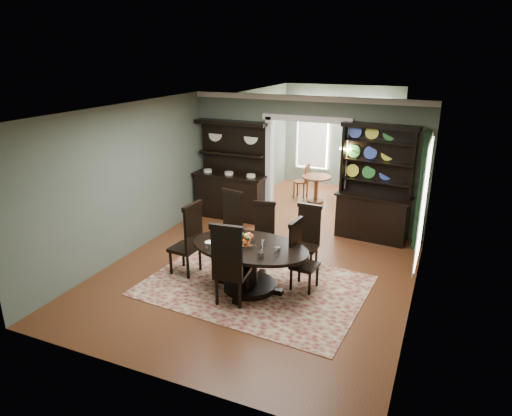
{
  "coord_description": "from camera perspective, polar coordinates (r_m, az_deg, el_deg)",
  "views": [
    {
      "loc": [
        3.01,
        -6.89,
        3.95
      ],
      "look_at": [
        -0.22,
        0.6,
        1.11
      ],
      "focal_mm": 32.0,
      "sensor_mm": 36.0,
      "label": 1
    }
  ],
  "objects": [
    {
      "name": "rug",
      "position": [
        8.18,
        -0.16,
        -9.66
      ],
      "size": [
        3.92,
        2.92,
        0.01
      ],
      "primitive_type": "cube",
      "rotation": [
        0.0,
        0.0,
        -0.07
      ],
      "color": "maroon",
      "rests_on": "floor"
    },
    {
      "name": "right_window",
      "position": [
        8.17,
        20.06,
        1.27
      ],
      "size": [
        0.15,
        1.47,
        2.12
      ],
      "color": "white",
      "rests_on": "wall_right"
    },
    {
      "name": "parlor_chair_right",
      "position": [
        12.19,
        10.93,
        2.26
      ],
      "size": [
        0.38,
        0.37,
        0.88
      ],
      "rotation": [
        0.0,
        0.0,
        -1.48
      ],
      "color": "brown",
      "rests_on": "parlor_floor"
    },
    {
      "name": "chair_near",
      "position": [
        7.29,
        -3.37,
        -6.86
      ],
      "size": [
        0.58,
        0.56,
        1.43
      ],
      "rotation": [
        0.0,
        0.0,
        0.11
      ],
      "color": "black",
      "rests_on": "rug"
    },
    {
      "name": "welsh_dresser",
      "position": [
        10.18,
        14.54,
        1.16
      ],
      "size": [
        1.65,
        0.74,
        2.5
      ],
      "rotation": [
        0.0,
        0.0,
        -0.1
      ],
      "color": "black",
      "rests_on": "floor"
    },
    {
      "name": "parlor",
      "position": [
        13.01,
        9.61,
        8.14
      ],
      "size": [
        3.51,
        3.5,
        3.01
      ],
      "color": "brown",
      "rests_on": "ground"
    },
    {
      "name": "sideboard",
      "position": [
        11.19,
        -3.16,
        2.95
      ],
      "size": [
        1.8,
        0.64,
        2.37
      ],
      "rotation": [
        0.0,
        0.0,
        -0.0
      ],
      "color": "black",
      "rests_on": "floor"
    },
    {
      "name": "room",
      "position": [
        7.92,
        -0.15,
        1.74
      ],
      "size": [
        5.51,
        6.01,
        3.01
      ],
      "color": "brown",
      "rests_on": "ground"
    },
    {
      "name": "chair_end_right",
      "position": [
        7.89,
        5.45,
        -5.64
      ],
      "size": [
        0.48,
        0.5,
        1.24
      ],
      "rotation": [
        0.0,
        0.0,
        -1.68
      ],
      "color": "black",
      "rests_on": "rug"
    },
    {
      "name": "chair_far_right",
      "position": [
        8.65,
        6.45,
        -3.36
      ],
      "size": [
        0.48,
        0.44,
        1.24
      ],
      "rotation": [
        0.0,
        0.0,
        3.12
      ],
      "color": "black",
      "rests_on": "rug"
    },
    {
      "name": "dining_table",
      "position": [
        7.83,
        -0.78,
        -6.38
      ],
      "size": [
        2.13,
        2.01,
        0.82
      ],
      "rotation": [
        0.0,
        0.0,
        -0.04
      ],
      "color": "black",
      "rests_on": "rug"
    },
    {
      "name": "chair_end_left",
      "position": [
        8.37,
        -8.32,
        -3.66
      ],
      "size": [
        0.53,
        0.55,
        1.39
      ],
      "rotation": [
        0.0,
        0.0,
        1.49
      ],
      "color": "black",
      "rests_on": "rug"
    },
    {
      "name": "doorway_trim",
      "position": [
        10.6,
        6.26,
        6.36
      ],
      "size": [
        2.08,
        0.25,
        2.57
      ],
      "color": "silver",
      "rests_on": "floor"
    },
    {
      "name": "parlor_chair_left",
      "position": [
        12.78,
        5.93,
        3.52
      ],
      "size": [
        0.41,
        0.41,
        0.97
      ],
      "rotation": [
        0.0,
        0.0,
        1.54
      ],
      "color": "brown",
      "rests_on": "parlor_floor"
    },
    {
      "name": "centerpiece",
      "position": [
        7.69,
        -1.09,
        -4.3
      ],
      "size": [
        1.37,
        0.88,
        0.23
      ],
      "color": "silver",
      "rests_on": "dining_table"
    },
    {
      "name": "wall_sconce",
      "position": [
        10.16,
        11.21,
        7.12
      ],
      "size": [
        0.27,
        0.21,
        0.21
      ],
      "color": "#B48530",
      "rests_on": "back_wall_right"
    },
    {
      "name": "chair_far_mid",
      "position": [
        9.02,
        0.97,
        -2.59
      ],
      "size": [
        0.48,
        0.46,
        1.15
      ],
      "rotation": [
        0.0,
        0.0,
        3.29
      ],
      "color": "black",
      "rests_on": "rug"
    },
    {
      "name": "parlor_table",
      "position": [
        12.44,
        7.53,
        2.83
      ],
      "size": [
        0.8,
        0.8,
        0.74
      ],
      "color": "brown",
      "rests_on": "parlor_floor"
    },
    {
      "name": "chair_far_left",
      "position": [
        9.06,
        -3.27,
        -1.78
      ],
      "size": [
        0.6,
        0.58,
        1.36
      ],
      "rotation": [
        0.0,
        0.0,
        2.91
      ],
      "color": "black",
      "rests_on": "rug"
    }
  ]
}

